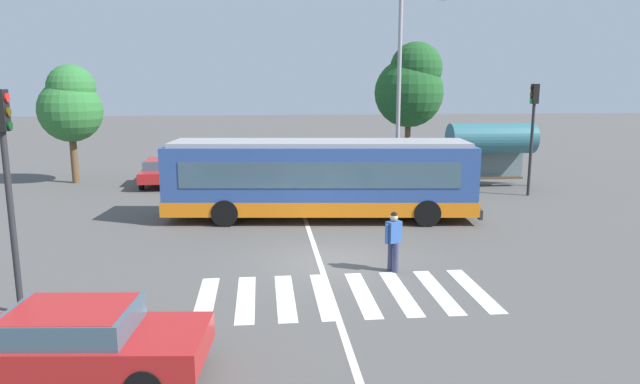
# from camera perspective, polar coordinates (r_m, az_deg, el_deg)

# --- Properties ---
(ground_plane) EXTENTS (160.00, 160.00, 0.00)m
(ground_plane) POSITION_cam_1_polar(r_m,az_deg,el_deg) (16.96, 1.26, -7.06)
(ground_plane) COLOR #514F4C
(city_transit_bus) EXTENTS (12.12, 3.79, 3.06)m
(city_transit_bus) POSITION_cam_1_polar(r_m,az_deg,el_deg) (21.93, 0.01, 1.33)
(city_transit_bus) COLOR black
(city_transit_bus) RESTS_ON ground_plane
(pedestrian_crossing_street) EXTENTS (0.53, 0.41, 1.72)m
(pedestrian_crossing_street) POSITION_cam_1_polar(r_m,az_deg,el_deg) (16.03, 7.39, -4.60)
(pedestrian_crossing_street) COLOR #333856
(pedestrian_crossing_street) RESTS_ON ground_plane
(foreground_sedan) EXTENTS (4.65, 2.24, 1.35)m
(foreground_sedan) POSITION_cam_1_polar(r_m,az_deg,el_deg) (11.23, -23.24, -13.43)
(foreground_sedan) COLOR black
(foreground_sedan) RESTS_ON ground_plane
(parked_car_red) EXTENTS (2.00, 4.56, 1.35)m
(parked_car_red) POSITION_cam_1_polar(r_m,az_deg,el_deg) (30.74, -15.58, 2.13)
(parked_car_red) COLOR black
(parked_car_red) RESTS_ON ground_plane
(parked_car_white) EXTENTS (1.91, 4.52, 1.35)m
(parked_car_white) POSITION_cam_1_polar(r_m,az_deg,el_deg) (30.54, -10.34, 2.30)
(parked_car_white) COLOR black
(parked_car_white) RESTS_ON ground_plane
(parked_car_silver) EXTENTS (1.91, 4.52, 1.35)m
(parked_car_silver) POSITION_cam_1_polar(r_m,az_deg,el_deg) (30.48, -5.14, 2.42)
(parked_car_silver) COLOR black
(parked_car_silver) RESTS_ON ground_plane
(parked_car_teal) EXTENTS (1.96, 4.55, 1.35)m
(parked_car_teal) POSITION_cam_1_polar(r_m,az_deg,el_deg) (30.10, 0.14, 2.35)
(parked_car_teal) COLOR black
(parked_car_teal) RESTS_ON ground_plane
(parked_car_blue) EXTENTS (2.00, 4.56, 1.35)m
(parked_car_blue) POSITION_cam_1_polar(r_m,az_deg,el_deg) (30.87, 5.18, 2.52)
(parked_car_blue) COLOR black
(parked_car_blue) RESTS_ON ground_plane
(traffic_light_near_corner) EXTENTS (0.33, 0.32, 5.09)m
(traffic_light_near_corner) POSITION_cam_1_polar(r_m,az_deg,el_deg) (14.29, -28.95, 2.16)
(traffic_light_near_corner) COLOR #28282B
(traffic_light_near_corner) RESTS_ON ground_plane
(traffic_light_far_corner) EXTENTS (0.33, 0.32, 5.19)m
(traffic_light_far_corner) POSITION_cam_1_polar(r_m,az_deg,el_deg) (28.18, 20.58, 6.59)
(traffic_light_far_corner) COLOR #28282B
(traffic_light_far_corner) RESTS_ON ground_plane
(bus_stop_shelter) EXTENTS (4.40, 1.54, 3.25)m
(bus_stop_shelter) POSITION_cam_1_polar(r_m,az_deg,el_deg) (30.10, 16.82, 5.06)
(bus_stop_shelter) COLOR #28282B
(bus_stop_shelter) RESTS_ON ground_plane
(twin_arm_street_lamp) EXTENTS (4.72, 0.32, 9.49)m
(twin_arm_street_lamp) POSITION_cam_1_polar(r_m,az_deg,el_deg) (28.45, 7.96, 11.96)
(twin_arm_street_lamp) COLOR #939399
(twin_arm_street_lamp) RESTS_ON ground_plane
(background_tree_left) EXTENTS (3.26, 3.26, 6.19)m
(background_tree_left) POSITION_cam_1_polar(r_m,az_deg,el_deg) (32.56, -23.75, 8.06)
(background_tree_left) COLOR brown
(background_tree_left) RESTS_ON ground_plane
(background_tree_right) EXTENTS (4.28, 4.28, 7.74)m
(background_tree_right) POSITION_cam_1_polar(r_m,az_deg,el_deg) (36.26, 9.12, 10.49)
(background_tree_right) COLOR brown
(background_tree_right) RESTS_ON ground_plane
(crosswalk_painted_stripes) EXTENTS (7.25, 3.15, 0.01)m
(crosswalk_painted_stripes) POSITION_cam_1_polar(r_m,az_deg,el_deg) (14.48, 2.36, -10.26)
(crosswalk_painted_stripes) COLOR silver
(crosswalk_painted_stripes) RESTS_ON ground_plane
(lane_center_line) EXTENTS (0.16, 24.00, 0.01)m
(lane_center_line) POSITION_cam_1_polar(r_m,az_deg,el_deg) (18.82, -0.66, -5.23)
(lane_center_line) COLOR silver
(lane_center_line) RESTS_ON ground_plane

